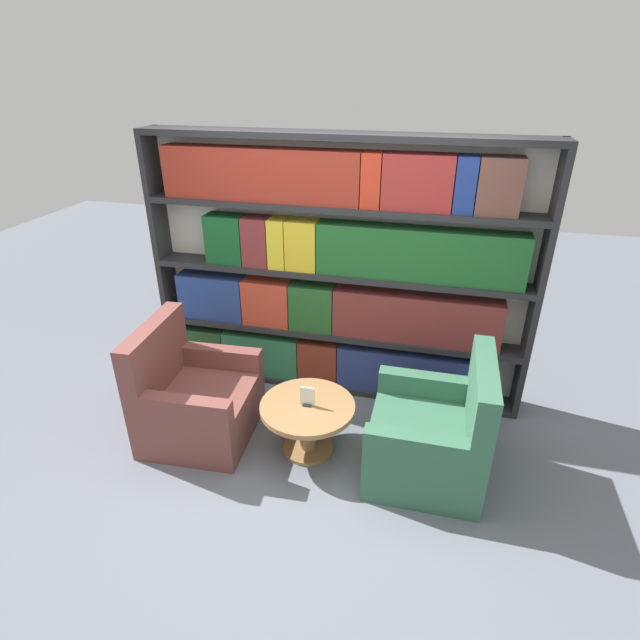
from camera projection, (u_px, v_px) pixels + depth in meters
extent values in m
plane|color=slate|center=(299.00, 476.00, 3.67)|extent=(14.00, 14.00, 0.00)
cube|color=silver|center=(339.00, 268.00, 4.34)|extent=(3.26, 0.05, 2.26)
cube|color=#262628|center=(165.00, 258.00, 4.57)|extent=(0.05, 0.30, 2.26)
cube|color=#262628|center=(537.00, 291.00, 3.88)|extent=(0.05, 0.30, 2.26)
cube|color=#262628|center=(335.00, 382.00, 4.73)|extent=(3.16, 0.30, 0.05)
cube|color=#262628|center=(335.00, 332.00, 4.48)|extent=(3.16, 0.30, 0.05)
cube|color=#262628|center=(336.00, 273.00, 4.23)|extent=(3.16, 0.30, 0.05)
cube|color=#262628|center=(337.00, 207.00, 3.97)|extent=(3.16, 0.30, 0.05)
cube|color=#262628|center=(338.00, 136.00, 3.73)|extent=(3.16, 0.30, 0.05)
cube|color=#224924|center=(205.00, 346.00, 4.88)|extent=(0.43, 0.20, 0.41)
cube|color=#2C6F45|center=(262.00, 353.00, 4.75)|extent=(0.74, 0.20, 0.41)
cube|color=maroon|center=(319.00, 360.00, 4.63)|extent=(0.36, 0.20, 0.41)
cube|color=navy|center=(414.00, 373.00, 4.45)|extent=(1.37, 0.20, 0.41)
cube|color=navy|center=(213.00, 296.00, 4.60)|extent=(0.62, 0.20, 0.42)
cube|color=#C0402B|center=(267.00, 302.00, 4.49)|extent=(0.43, 0.20, 0.42)
cube|color=#255826|center=(312.00, 307.00, 4.40)|extent=(0.39, 0.20, 0.42)
cube|color=maroon|center=(416.00, 318.00, 4.21)|extent=(1.40, 0.20, 0.42)
cube|color=#155225|center=(226.00, 239.00, 4.31)|extent=(0.33, 0.20, 0.42)
cube|color=maroon|center=(257.00, 241.00, 4.25)|extent=(0.22, 0.20, 0.42)
cube|color=gold|center=(279.00, 243.00, 4.21)|extent=(0.14, 0.20, 0.42)
cube|color=gold|center=(303.00, 245.00, 4.16)|extent=(0.26, 0.20, 0.42)
cube|color=#1E5B27|center=(419.00, 254.00, 3.95)|extent=(1.64, 0.20, 0.42)
cube|color=maroon|center=(261.00, 174.00, 3.98)|extent=(1.63, 0.20, 0.41)
cube|color=red|center=(372.00, 180.00, 3.79)|extent=(0.15, 0.20, 0.41)
cube|color=maroon|center=(418.00, 182.00, 3.71)|extent=(0.52, 0.20, 0.41)
cube|color=navy|center=(465.00, 184.00, 3.64)|extent=(0.15, 0.20, 0.41)
cube|color=brown|center=(499.00, 186.00, 3.59)|extent=(0.31, 0.20, 0.41)
cube|color=brown|center=(202.00, 411.00, 4.03)|extent=(0.85, 0.89, 0.41)
cube|color=brown|center=(155.00, 356.00, 3.87)|extent=(0.19, 0.85, 0.54)
cube|color=brown|center=(187.00, 409.00, 3.56)|extent=(0.67, 0.16, 0.18)
cube|color=brown|center=(223.00, 357.00, 4.20)|extent=(0.67, 0.16, 0.18)
cube|color=#336047|center=(425.00, 447.00, 3.65)|extent=(0.80, 0.85, 0.41)
cube|color=#336047|center=(481.00, 400.00, 3.36)|extent=(0.14, 0.85, 0.54)
cube|color=#336047|center=(422.00, 384.00, 3.84)|extent=(0.66, 0.12, 0.18)
cube|color=#336047|center=(415.00, 446.00, 3.21)|extent=(0.66, 0.12, 0.18)
cylinder|color=olive|center=(308.00, 429.00, 3.84)|extent=(0.13, 0.13, 0.39)
cylinder|color=olive|center=(308.00, 447.00, 3.93)|extent=(0.40, 0.40, 0.03)
cylinder|color=olive|center=(307.00, 407.00, 3.75)|extent=(0.72, 0.72, 0.04)
cube|color=black|center=(307.00, 404.00, 3.74)|extent=(0.07, 0.06, 0.01)
cube|color=silver|center=(307.00, 396.00, 3.70)|extent=(0.11, 0.01, 0.15)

